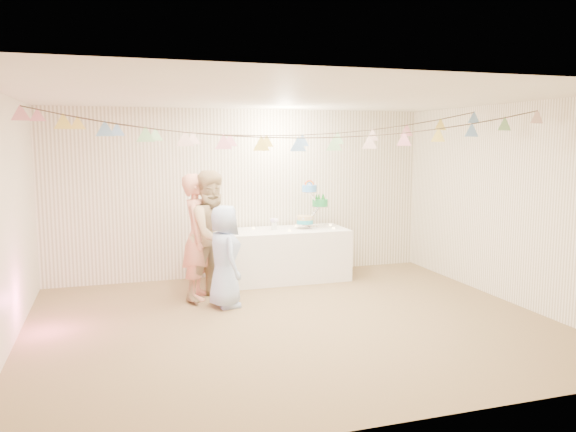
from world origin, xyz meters
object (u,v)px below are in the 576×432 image
object	(u,v)px
person_adult_b	(213,235)
table	(279,255)
person_adult_a	(198,237)
cake_stand	(312,207)
person_child	(224,256)

from	to	relation	value
person_adult_b	table	bearing A→B (deg)	-2.72
person_adult_a	person_adult_b	bearing A→B (deg)	-98.80
cake_stand	person_adult_b	xyz separation A→B (m)	(-1.67, -0.77, -0.23)
cake_stand	person_child	world-z (taller)	cake_stand
table	cake_stand	xyz separation A→B (m)	(0.55, 0.05, 0.70)
table	person_adult_b	distance (m)	1.42
person_adult_b	cake_stand	bearing A→B (deg)	-10.66
person_adult_b	person_child	bearing A→B (deg)	-115.56
person_child	person_adult_b	bearing A→B (deg)	2.27
table	person_child	world-z (taller)	person_child
cake_stand	person_child	bearing A→B (deg)	-143.91
person_adult_a	person_child	xyz separation A→B (m)	(0.26, -0.49, -0.19)
table	person_adult_b	world-z (taller)	person_adult_b
person_adult_a	person_child	bearing A→B (deg)	-135.41
cake_stand	person_child	xyz separation A→B (m)	(-1.61, -1.17, -0.44)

